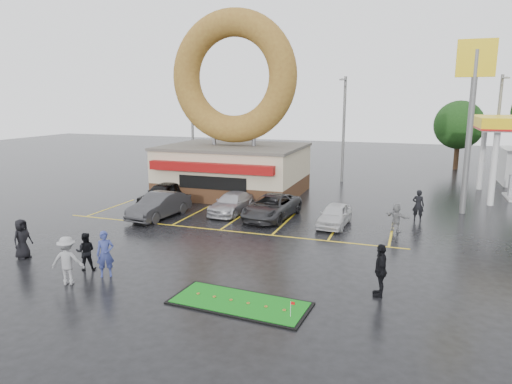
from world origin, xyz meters
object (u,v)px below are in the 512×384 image
(donut_shop, at_px, (234,135))
(putting_green, at_px, (240,303))
(streetlight_right, at_px, (497,129))
(car_dgrey, at_px, (159,205))
(shell_sign, at_px, (473,94))
(person_blue, at_px, (105,254))
(streetlight_left, at_px, (192,124))
(car_white, at_px, (335,215))
(streetlight_mid, at_px, (344,127))
(car_black, at_px, (163,193))
(person_cameraman, at_px, (380,270))
(car_grey, at_px, (271,207))
(car_silver, at_px, (232,203))
(dumpster, at_px, (185,180))

(donut_shop, xyz_separation_m, putting_green, (7.39, -17.87, -4.43))
(streetlight_right, bearing_deg, car_dgrey, -140.06)
(shell_sign, bearing_deg, person_blue, -132.04)
(streetlight_left, relative_size, car_white, 2.43)
(streetlight_mid, height_order, streetlight_right, same)
(car_black, distance_m, putting_green, 16.75)
(person_blue, distance_m, person_cameraman, 10.81)
(streetlight_left, height_order, person_blue, streetlight_left)
(streetlight_mid, xyz_separation_m, streetlight_right, (12.00, 1.00, 0.00))
(putting_green, bearing_deg, car_white, 82.74)
(shell_sign, bearing_deg, person_cameraman, -105.39)
(streetlight_left, bearing_deg, donut_shop, -44.78)
(streetlight_mid, distance_m, person_cameraman, 24.30)
(streetlight_left, xyz_separation_m, streetlight_right, (26.00, 2.00, 0.00))
(car_black, distance_m, car_dgrey, 3.71)
(car_black, xyz_separation_m, car_grey, (8.18, -1.17, -0.04))
(person_blue, relative_size, putting_green, 0.38)
(donut_shop, height_order, car_dgrey, donut_shop)
(shell_sign, bearing_deg, putting_green, -116.99)
(car_silver, relative_size, putting_green, 0.87)
(car_black, xyz_separation_m, car_dgrey, (1.69, -3.30, 0.01))
(donut_shop, bearing_deg, person_cameraman, -52.31)
(car_black, bearing_deg, car_dgrey, -58.88)
(streetlight_mid, bearing_deg, person_cameraman, -77.99)
(donut_shop, distance_m, streetlight_mid, 10.59)
(car_dgrey, distance_m, car_white, 10.54)
(donut_shop, relative_size, streetlight_right, 1.50)
(car_dgrey, xyz_separation_m, putting_green, (8.96, -9.60, -0.72))
(car_dgrey, bearing_deg, car_white, 16.33)
(person_blue, bearing_deg, streetlight_left, 74.55)
(car_silver, height_order, person_blue, person_blue)
(putting_green, bearing_deg, streetlight_mid, 90.87)
(car_dgrey, distance_m, car_silver, 4.53)
(streetlight_right, xyz_separation_m, dumpster, (-23.50, -8.36, -4.13))
(streetlight_right, bearing_deg, shell_sign, -106.83)
(streetlight_mid, xyz_separation_m, car_black, (-10.26, -12.92, -4.04))
(streetlight_left, xyz_separation_m, car_black, (3.74, -11.92, -4.04))
(car_grey, relative_size, dumpster, 2.83)
(streetlight_right, bearing_deg, car_silver, -138.93)
(car_silver, bearing_deg, streetlight_right, 44.83)
(donut_shop, xyz_separation_m, car_dgrey, (-1.57, -8.27, -3.70))
(car_black, distance_m, person_cameraman, 18.55)
(car_dgrey, bearing_deg, putting_green, -39.92)
(car_black, xyz_separation_m, person_blue, (4.59, -12.28, 0.21))
(streetlight_left, bearing_deg, person_blue, -71.02)
(car_grey, bearing_deg, putting_green, -72.36)
(shell_sign, bearing_deg, car_black, -168.27)
(donut_shop, xyz_separation_m, person_cameraman, (11.99, -15.53, -3.47))
(car_white, bearing_deg, car_silver, 176.47)
(streetlight_left, xyz_separation_m, car_silver, (9.17, -12.67, -4.15))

